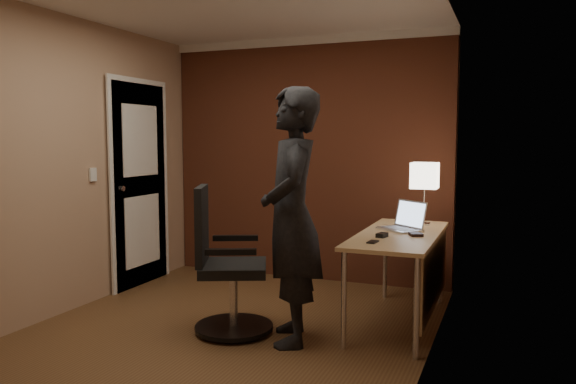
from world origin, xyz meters
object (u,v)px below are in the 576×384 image
object	(u,v)px
desk_lamp	(425,176)
wallet	(416,234)
desk	(408,250)
office_chair	(224,270)
mouse	(382,235)
phone	(373,242)
person	(292,216)
laptop	(405,222)

from	to	relation	value
desk_lamp	wallet	bearing A→B (deg)	-87.42
desk	office_chair	world-z (taller)	office_chair
desk	mouse	xyz separation A→B (m)	(-0.16, -0.23, 0.14)
mouse	office_chair	xyz separation A→B (m)	(-1.10, -0.46, -0.26)
wallet	desk_lamp	bearing A→B (deg)	92.58
desk	desk_lamp	xyz separation A→B (m)	(0.04, 0.51, 0.55)
desk	phone	distance (m)	0.52
desk_lamp	person	xyz separation A→B (m)	(-0.76, -1.18, -0.23)
desk	wallet	bearing A→B (deg)	-49.58
office_chair	mouse	bearing A→B (deg)	22.91
laptop	person	world-z (taller)	person
mouse	desk_lamp	bearing A→B (deg)	88.44
desk	phone	world-z (taller)	phone
mouse	desk	bearing A→B (deg)	69.35
desk_lamp	phone	size ratio (longest dim) A/B	4.65
laptop	wallet	bearing A→B (deg)	-63.51
person	phone	bearing A→B (deg)	85.85
wallet	person	world-z (taller)	person
mouse	phone	bearing A→B (deg)	-79.80
mouse	wallet	size ratio (longest dim) A/B	0.91
phone	wallet	distance (m)	0.46
laptop	person	size ratio (longest dim) A/B	0.23
mouse	person	distance (m)	0.73
mouse	person	xyz separation A→B (m)	(-0.56, -0.44, 0.17)
desk	wallet	world-z (taller)	wallet
laptop	wallet	xyz separation A→B (m)	(0.13, -0.26, -0.05)
person	mouse	bearing A→B (deg)	104.08
laptop	phone	size ratio (longest dim) A/B	3.65
desk_lamp	person	world-z (taller)	person
laptop	person	xyz separation A→B (m)	(-0.66, -0.85, 0.12)
office_chair	person	xyz separation A→B (m)	(0.53, 0.03, 0.44)
desk	mouse	size ratio (longest dim) A/B	15.00
laptop	phone	xyz separation A→B (m)	(-0.11, -0.66, -0.06)
phone	wallet	bearing A→B (deg)	63.57
desk_lamp	wallet	distance (m)	0.71
mouse	office_chair	distance (m)	1.22
phone	desk	bearing A→B (deg)	74.87
wallet	mouse	bearing A→B (deg)	-145.71
desk	wallet	xyz separation A→B (m)	(0.07, -0.08, 0.14)
phone	mouse	bearing A→B (deg)	91.56
desk	laptop	bearing A→B (deg)	109.09
wallet	desk	bearing A→B (deg)	130.42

